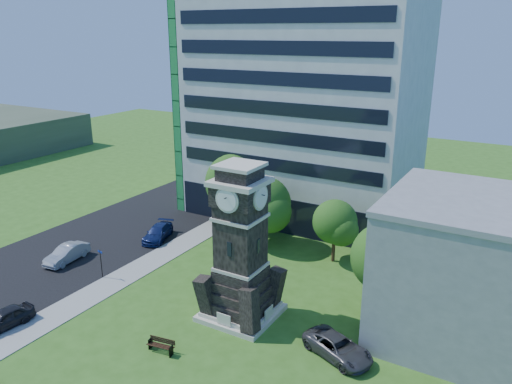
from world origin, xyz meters
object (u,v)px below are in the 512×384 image
Objects in this scene: car_street_north at (158,233)px; car_street_mid at (67,254)px; street_sign at (101,261)px; car_east_lot at (338,347)px; park_bench at (161,345)px; clock_tower at (241,253)px; car_street_south at (4,319)px.

car_street_mid is at bearing -133.81° from car_street_north.
car_east_lot is at bearing 11.59° from street_sign.
park_bench is at bearing -14.13° from street_sign.
street_sign is (-14.07, -1.07, -3.59)m from clock_tower.
car_street_mid is at bearing -179.01° from clock_tower.
street_sign is (1.49, -9.27, 0.96)m from car_street_north.
park_bench is 0.73× the size of street_sign.
car_street_mid reaches higher than car_east_lot.
clock_tower is 6.22× the size of park_bench.
park_bench is (13.26, -14.98, -0.19)m from car_street_north.
car_east_lot is 22.54m from street_sign.
clock_tower is 20.07m from car_street_mid.
car_street_south reaches higher than car_east_lot.
car_street_south is 2.23× the size of park_bench.
car_street_south is 1.62× the size of street_sign.
car_street_south is 12.61m from park_bench.
street_sign is at bearing 144.77° from park_bench.
car_street_south is at bearing -172.58° from park_bench.
park_bench is at bearing 22.52° from car_street_south.
car_street_south is 18.66m from car_street_north.
car_street_north is at bearing 152.20° from clock_tower.
car_east_lot is at bearing -7.67° from clock_tower.
park_bench is (12.08, 3.63, -0.21)m from car_street_south.
car_street_north is at bearing 110.88° from street_sign.
car_street_mid is 5.61m from street_sign.
car_street_north is (-15.56, 8.20, -4.55)m from clock_tower.
car_street_north is 20.01m from park_bench.
car_street_south is at bearing -105.07° from car_street_north.
clock_tower is 18.32m from car_street_south.
clock_tower reaches higher than car_street_mid.
car_street_mid is 9.43m from car_street_north.
car_street_mid is (-5.18, 10.08, 0.04)m from car_street_south.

